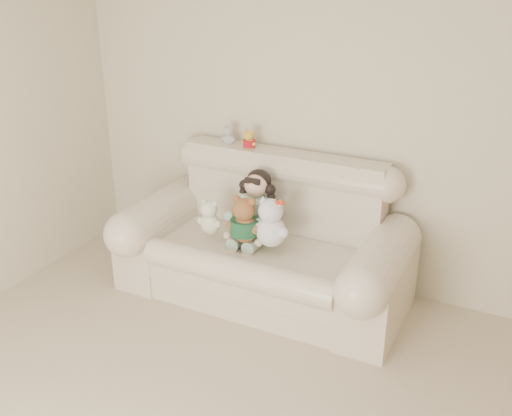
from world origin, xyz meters
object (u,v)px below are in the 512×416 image
at_px(sofa, 262,233).
at_px(cream_teddy, 210,214).
at_px(white_cat, 271,217).
at_px(brown_teddy, 245,215).
at_px(seated_child, 257,205).

bearing_deg(sofa, cream_teddy, -157.99).
distance_m(white_cat, cream_teddy, 0.48).
xyz_separation_m(sofa, brown_teddy, (-0.07, -0.15, 0.19)).
bearing_deg(sofa, brown_teddy, -114.12).
distance_m(brown_teddy, cream_teddy, 0.29).
bearing_deg(white_cat, sofa, 123.92).
distance_m(seated_child, brown_teddy, 0.23).
bearing_deg(white_cat, cream_teddy, 169.72).
bearing_deg(cream_teddy, white_cat, 13.51).
relative_size(brown_teddy, white_cat, 0.94).
distance_m(sofa, brown_teddy, 0.25).
bearing_deg(sofa, seated_child, 137.18).
relative_size(seated_child, cream_teddy, 1.74).
height_order(brown_teddy, white_cat, white_cat).
relative_size(seated_child, brown_teddy, 1.35).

